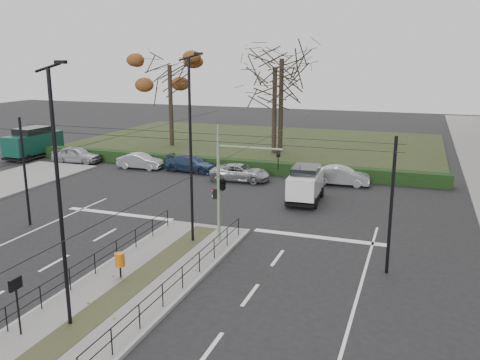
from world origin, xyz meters
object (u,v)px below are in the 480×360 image
object	(u,v)px
litter_bin	(120,260)
info_panel	(16,290)
streetlamp_median_near	(60,198)
parked_car_fifth	(341,176)
parked_car_third	(192,164)
green_van	(34,142)
traffic_light	(224,182)
parked_car_first	(76,155)
streetlamp_median_far	(191,149)
parked_car_second	(141,161)
parked_car_fourth	(240,173)
white_van	(305,183)
bare_tree_near	(275,74)
rust_tree	(169,65)
bare_tree_center	(282,66)

from	to	relation	value
litter_bin	info_panel	distance (m)	5.13
streetlamp_median_near	parked_car_fifth	distance (m)	24.39
parked_car_third	green_van	xyz separation A→B (m)	(-16.25, 0.50, 0.79)
traffic_light	streetlamp_median_near	xyz separation A→B (m)	(-2.07, -9.34, 1.48)
info_panel	parked_car_first	distance (m)	29.51
streetlamp_median_near	green_van	world-z (taller)	streetlamp_median_near
litter_bin	traffic_light	bearing A→B (deg)	64.80
info_panel	streetlamp_median_far	world-z (taller)	streetlamp_median_far
parked_car_second	green_van	world-z (taller)	green_van
parked_car_third	parked_car_fourth	xyz separation A→B (m)	(4.80, -1.63, -0.03)
white_van	bare_tree_near	xyz separation A→B (m)	(-6.47, 15.30, 6.37)
streetlamp_median_far	parked_car_fifth	xyz separation A→B (m)	(5.16, 14.51, -4.13)
streetlamp_median_far	white_van	bearing A→B (deg)	68.90
parked_car_second	green_van	bearing A→B (deg)	82.83
white_van	rust_tree	world-z (taller)	rust_tree
streetlamp_median_near	bare_tree_center	xyz separation A→B (m)	(-1.90, 34.44, 3.64)
info_panel	green_van	bearing A→B (deg)	130.36
parked_car_third	streetlamp_median_near	bearing A→B (deg)	-161.34
info_panel	parked_car_fifth	world-z (taller)	info_panel
info_panel	parked_car_second	world-z (taller)	info_panel
bare_tree_center	white_van	bearing A→B (deg)	-69.42
parked_car_third	parked_car_second	bearing A→B (deg)	98.96
info_panel	bare_tree_center	xyz separation A→B (m)	(-0.76, 35.56, 6.57)
streetlamp_median_near	parked_car_fourth	distance (m)	22.55
info_panel	streetlamp_median_near	xyz separation A→B (m)	(1.14, 1.12, 2.94)
parked_car_first	parked_car_third	bearing A→B (deg)	-94.55
traffic_light	litter_bin	bearing A→B (deg)	-115.20
rust_tree	parked_car_fifth	distance (m)	23.30
streetlamp_median_near	green_van	xyz separation A→B (m)	(-22.70, 24.25, -3.22)
parked_car_first	parked_car_fourth	bearing A→B (deg)	-100.90
litter_bin	streetlamp_median_far	xyz separation A→B (m)	(1.04, 4.96, 3.91)
parked_car_third	white_van	size ratio (longest dim) A/B	1.04
parked_car_second	white_van	xyz separation A→B (m)	(15.10, -5.07, 0.57)
parked_car_third	bare_tree_near	world-z (taller)	bare_tree_near
bare_tree_near	parked_car_fourth	bearing A→B (deg)	-86.80
litter_bin	parked_car_second	world-z (taller)	parked_car_second
parked_car_second	bare_tree_center	world-z (taller)	bare_tree_center
streetlamp_median_far	parked_car_third	xyz separation A→B (m)	(-7.01, 14.89, -4.15)
green_van	parked_car_fifth	bearing A→B (deg)	-1.77
traffic_light	bare_tree_center	distance (m)	25.92
litter_bin	parked_car_fifth	bearing A→B (deg)	72.32
info_panel	streetlamp_median_far	bearing A→B (deg)	80.37
bare_tree_near	parked_car_fifth	bearing A→B (deg)	-51.77
litter_bin	streetlamp_median_far	size ratio (longest dim) A/B	0.12
bare_tree_center	litter_bin	bearing A→B (deg)	-87.35
green_van	parked_car_second	bearing A→B (deg)	-4.53
traffic_light	white_van	bearing A→B (deg)	76.69
streetlamp_median_far	bare_tree_center	bearing A→B (deg)	95.49
traffic_light	parked_car_fifth	size ratio (longest dim) A/B	1.27
white_van	bare_tree_near	distance (m)	17.79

